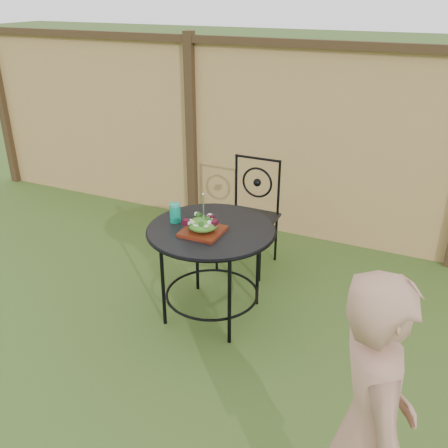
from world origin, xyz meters
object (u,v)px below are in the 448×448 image
salad_plate (203,231)px  diner (369,431)px  patio_chair (250,212)px  patio_table (211,245)px

salad_plate → diner: bearing=-42.5°
patio_chair → salad_plate: patio_chair is taller
patio_table → diner: (1.34, -1.33, 0.12)m
diner → salad_plate: bearing=23.4°
patio_table → diner: bearing=-45.0°
diner → patio_table: bearing=20.9°
salad_plate → patio_chair: bearing=91.6°
diner → salad_plate: size_ratio=5.24×
patio_table → salad_plate: 0.18m
patio_chair → salad_plate: (0.03, -0.94, 0.23)m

